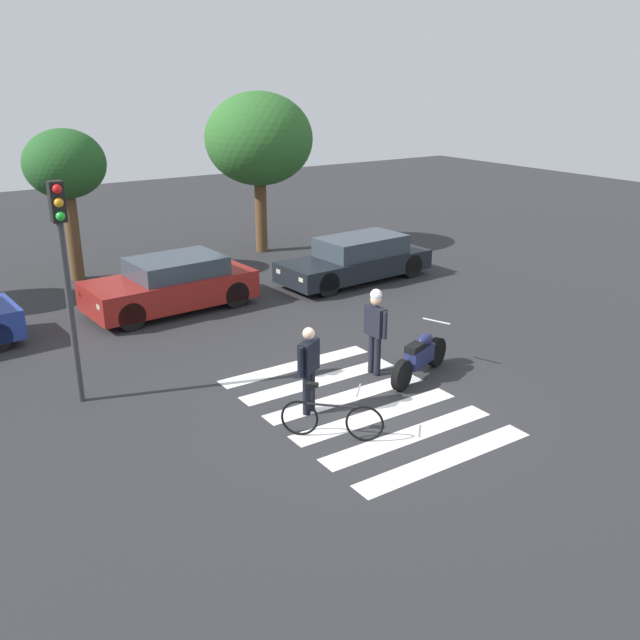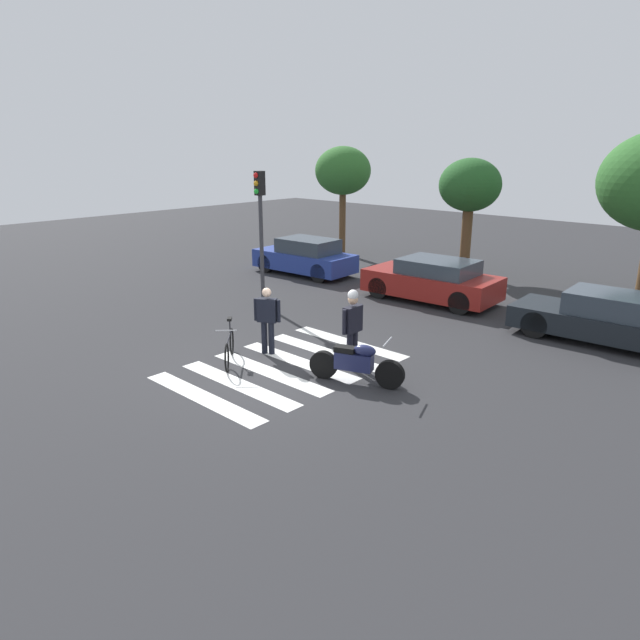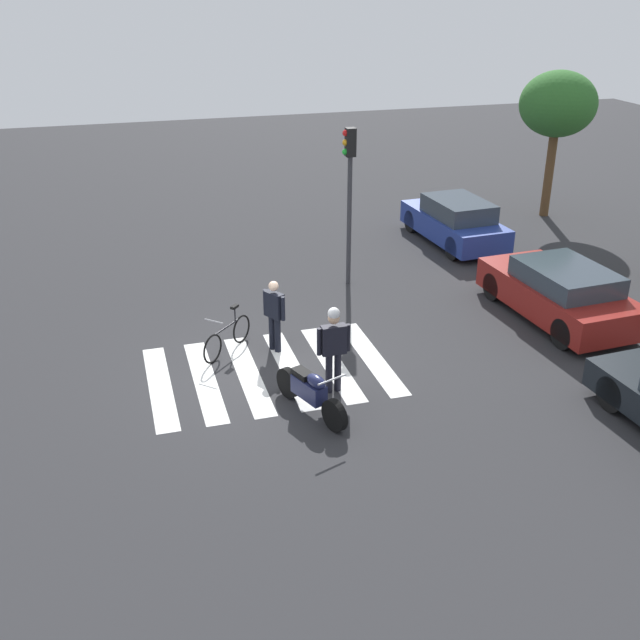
% 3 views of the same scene
% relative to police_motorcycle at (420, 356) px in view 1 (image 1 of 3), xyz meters
% --- Properties ---
extents(ground_plane, '(60.00, 60.00, 0.00)m').
position_rel_police_motorcycle_xyz_m(ground_plane, '(-1.76, -0.39, -0.45)').
color(ground_plane, '#2B2B2D').
extents(police_motorcycle, '(2.00, 0.96, 1.02)m').
position_rel_police_motorcycle_xyz_m(police_motorcycle, '(0.00, 0.00, 0.00)').
color(police_motorcycle, black).
rests_on(police_motorcycle, ground_plane).
extents(leaning_bicycle, '(1.28, 1.24, 0.98)m').
position_rel_police_motorcycle_xyz_m(leaning_bicycle, '(-2.89, -1.06, -0.09)').
color(leaning_bicycle, black).
rests_on(leaning_bicycle, ground_plane).
extents(officer_on_foot, '(0.24, 0.68, 1.80)m').
position_rel_police_motorcycle_xyz_m(officer_on_foot, '(-0.64, 0.65, 0.60)').
color(officer_on_foot, black).
rests_on(officer_on_foot, ground_plane).
extents(officer_by_motorcycle, '(0.59, 0.40, 1.63)m').
position_rel_police_motorcycle_xyz_m(officer_by_motorcycle, '(-2.68, -0.06, 0.47)').
color(officer_by_motorcycle, black).
rests_on(officer_by_motorcycle, ground_plane).
extents(crosswalk_stripes, '(3.45, 4.95, 0.01)m').
position_rel_police_motorcycle_xyz_m(crosswalk_stripes, '(-1.76, -0.39, -0.45)').
color(crosswalk_stripes, silver).
rests_on(crosswalk_stripes, ground_plane).
extents(car_maroon_wagon, '(4.34, 2.13, 1.36)m').
position_rel_police_motorcycle_xyz_m(car_maroon_wagon, '(-2.44, 6.80, 0.22)').
color(car_maroon_wagon, black).
rests_on(car_maroon_wagon, ground_plane).
extents(car_black_suv, '(4.77, 1.97, 1.30)m').
position_rel_police_motorcycle_xyz_m(car_black_suv, '(3.11, 6.32, 0.18)').
color(car_black_suv, black).
rests_on(car_black_suv, ground_plane).
extents(traffic_light_pole, '(0.24, 0.33, 4.08)m').
position_rel_police_motorcycle_xyz_m(traffic_light_pole, '(-5.97, 2.69, 2.30)').
color(traffic_light_pole, '#38383D').
rests_on(traffic_light_pole, ground_plane).
extents(street_tree_mid, '(2.29, 2.29, 4.35)m').
position_rel_police_motorcycle_xyz_m(street_tree_mid, '(-3.69, 11.04, 2.85)').
color(street_tree_mid, brown).
rests_on(street_tree_mid, ground_plane).
extents(street_tree_far, '(3.54, 3.54, 5.27)m').
position_rel_police_motorcycle_xyz_m(street_tree_far, '(2.57, 11.04, 3.29)').
color(street_tree_far, brown).
rests_on(street_tree_far, ground_plane).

